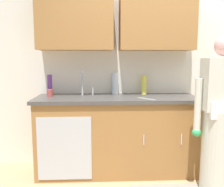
% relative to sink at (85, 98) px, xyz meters
% --- Properties ---
extents(kitchen_wall_with_uppers, '(4.80, 0.44, 2.70)m').
position_rel_sink_xyz_m(kitchen_wall_with_uppers, '(0.80, 0.29, 0.55)').
color(kitchen_wall_with_uppers, silver).
rests_on(kitchen_wall_with_uppers, ground).
extents(counter_cabinet, '(1.90, 0.62, 0.90)m').
position_rel_sink_xyz_m(counter_cabinet, '(0.38, -0.01, -0.48)').
color(counter_cabinet, '#9E6B38').
rests_on(counter_cabinet, ground).
extents(countertop, '(1.96, 0.66, 0.04)m').
position_rel_sink_xyz_m(countertop, '(0.39, -0.01, -0.01)').
color(countertop, '#474442').
rests_on(countertop, counter_cabinet).
extents(sink, '(0.50, 0.36, 0.35)m').
position_rel_sink_xyz_m(sink, '(0.00, 0.00, 0.00)').
color(sink, '#B7BABF').
rests_on(sink, counter_cabinet).
extents(person_at_sink, '(0.55, 0.34, 1.62)m').
position_rel_sink_xyz_m(person_at_sink, '(1.40, -0.58, -0.23)').
color(person_at_sink, white).
rests_on(person_at_sink, ground).
extents(bottle_water_tall, '(0.06, 0.06, 0.26)m').
position_rel_sink_xyz_m(bottle_water_tall, '(-0.45, 0.17, 0.14)').
color(bottle_water_tall, '#66388C').
rests_on(bottle_water_tall, countertop).
extents(bottle_cleaner_spray, '(0.07, 0.07, 0.24)m').
position_rel_sink_xyz_m(bottle_cleaner_spray, '(0.75, 0.19, 0.14)').
color(bottle_cleaner_spray, '#D8D14C').
rests_on(bottle_cleaner_spray, countertop).
extents(bottle_soap, '(0.08, 0.08, 0.28)m').
position_rel_sink_xyz_m(bottle_soap, '(0.37, 0.22, 0.15)').
color(bottle_soap, silver).
rests_on(bottle_soap, countertop).
extents(cup_by_sink, '(0.08, 0.08, 0.08)m').
position_rel_sink_xyz_m(cup_by_sink, '(-0.43, 0.06, 0.06)').
color(cup_by_sink, '#B24C47').
rests_on(cup_by_sink, countertop).
extents(knife_on_counter, '(0.18, 0.20, 0.01)m').
position_rel_sink_xyz_m(knife_on_counter, '(0.71, -0.19, 0.02)').
color(knife_on_counter, silver).
rests_on(knife_on_counter, countertop).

